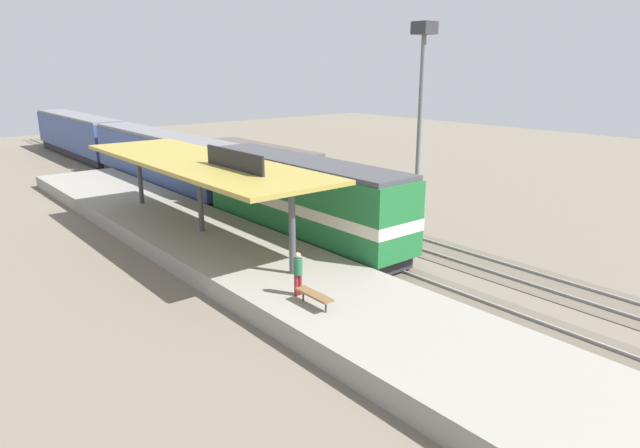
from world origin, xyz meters
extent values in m
plane|color=#706656|center=(2.00, 0.00, 0.00)|extent=(120.00, 120.00, 0.00)
cube|color=#5F5649|center=(0.00, 0.00, 0.02)|extent=(3.20, 110.00, 0.04)
cube|color=gray|center=(-0.72, 0.00, 0.08)|extent=(0.10, 110.00, 0.16)
cube|color=gray|center=(0.72, 0.00, 0.08)|extent=(0.10, 110.00, 0.16)
cube|color=#5F5649|center=(4.60, 0.00, 0.02)|extent=(3.20, 110.00, 0.04)
cube|color=gray|center=(3.88, 0.00, 0.08)|extent=(0.10, 110.00, 0.16)
cube|color=gray|center=(5.32, 0.00, 0.08)|extent=(0.10, 110.00, 0.16)
cube|color=gray|center=(-4.60, 0.00, 0.45)|extent=(6.00, 44.00, 0.90)
cylinder|color=#47474C|center=(-4.60, -8.00, 2.70)|extent=(0.28, 0.28, 3.60)
cylinder|color=#47474C|center=(-4.60, 0.00, 2.70)|extent=(0.28, 0.28, 3.60)
cylinder|color=#47474C|center=(-4.60, 8.00, 2.70)|extent=(0.28, 0.28, 3.60)
cube|color=#A38E3D|center=(-4.60, 0.00, 4.60)|extent=(5.20, 18.00, 0.20)
cube|color=black|center=(-4.60, -3.60, 5.15)|extent=(0.12, 4.80, 0.90)
cylinder|color=#333338|center=(-6.00, -11.82, 1.11)|extent=(0.07, 0.07, 0.42)
cylinder|color=#333338|center=(-6.00, -10.52, 1.11)|extent=(0.07, 0.07, 0.42)
cube|color=brown|center=(-6.00, -11.17, 1.36)|extent=(0.44, 1.70, 0.08)
cube|color=#28282D|center=(0.00, -2.70, 0.51)|extent=(2.60, 13.60, 0.70)
cube|color=#1E6B33|center=(0.00, -2.70, 2.61)|extent=(2.90, 14.40, 3.50)
cube|color=#424247|center=(0.00, -2.70, 4.48)|extent=(2.78, 14.11, 0.24)
cube|color=beige|center=(0.00, -2.70, 2.35)|extent=(2.93, 14.43, 0.56)
cube|color=#28282D|center=(0.00, 15.30, 0.51)|extent=(2.60, 19.20, 0.70)
cube|color=#384C84|center=(0.00, 15.30, 2.51)|extent=(2.90, 20.00, 3.30)
cube|color=slate|center=(0.00, 15.30, 4.28)|extent=(2.78, 19.60, 0.24)
cube|color=#28282D|center=(0.00, 36.10, 0.51)|extent=(2.60, 19.20, 0.70)
cube|color=#384C84|center=(0.00, 36.10, 2.51)|extent=(2.90, 20.00, 3.30)
cube|color=slate|center=(0.00, 36.10, 4.28)|extent=(2.78, 19.60, 0.24)
cube|color=#28282D|center=(4.60, 8.31, 0.51)|extent=(2.50, 11.20, 0.70)
cube|color=#6B6056|center=(4.60, 8.31, 2.16)|extent=(2.80, 12.00, 2.60)
cube|color=#554D45|center=(4.60, 8.31, 3.58)|extent=(2.69, 11.76, 0.24)
cylinder|color=slate|center=(7.80, -3.98, 5.50)|extent=(0.28, 0.28, 11.00)
cube|color=#333338|center=(7.80, -3.98, 11.35)|extent=(1.10, 1.10, 0.70)
cylinder|color=maroon|center=(-5.91, -9.98, 1.32)|extent=(0.16, 0.16, 0.84)
cylinder|color=maroon|center=(-5.73, -9.98, 1.32)|extent=(0.16, 0.16, 0.84)
cylinder|color=#23603D|center=(-5.82, -9.98, 2.06)|extent=(0.34, 0.34, 0.64)
sphere|color=tan|center=(-5.82, -9.98, 2.50)|extent=(0.23, 0.23, 0.23)
camera|label=1|loc=(-17.52, -25.47, 9.27)|focal=30.92mm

